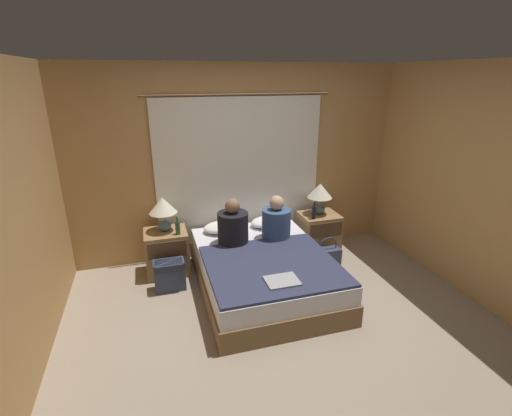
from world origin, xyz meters
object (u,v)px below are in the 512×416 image
(beer_bottle_on_left_stand, at_px, (178,227))
(backpack_on_floor, at_px, (170,273))
(lamp_left, at_px, (163,208))
(laptop_on_bed, at_px, (282,281))
(lamp_right, at_px, (320,193))
(nightstand_right, at_px, (319,233))
(handbag_on_floor, at_px, (327,256))
(pillow_left, at_px, (222,227))
(beer_bottle_on_right_stand, at_px, (314,212))
(bed, at_px, (263,271))
(nightstand_left, at_px, (167,252))
(person_left_in_bed, at_px, (233,226))
(person_right_in_bed, at_px, (276,222))
(pillow_right, at_px, (269,222))

(beer_bottle_on_left_stand, height_order, backpack_on_floor, beer_bottle_on_left_stand)
(lamp_left, xyz_separation_m, backpack_on_floor, (-0.00, -0.45, -0.64))
(laptop_on_bed, bearing_deg, lamp_right, 53.11)
(lamp_right, relative_size, beer_bottle_on_left_stand, 1.93)
(nightstand_right, height_order, backpack_on_floor, nightstand_right)
(backpack_on_floor, bearing_deg, handbag_on_floor, 0.98)
(pillow_left, relative_size, beer_bottle_on_right_stand, 2.06)
(bed, xyz_separation_m, nightstand_left, (-1.03, 0.70, 0.06))
(bed, height_order, person_left_in_bed, person_left_in_bed)
(pillow_left, distance_m, beer_bottle_on_right_stand, 1.22)
(person_right_in_bed, height_order, beer_bottle_on_right_stand, person_right_in_bed)
(pillow_left, distance_m, person_left_in_bed, 0.42)
(laptop_on_bed, bearing_deg, pillow_left, 101.53)
(beer_bottle_on_right_stand, distance_m, handbag_on_floor, 0.60)
(lamp_left, relative_size, laptop_on_bed, 1.34)
(lamp_left, height_order, handbag_on_floor, lamp_left)
(bed, height_order, nightstand_left, nightstand_left)
(pillow_right, bearing_deg, person_left_in_bed, -145.97)
(pillow_right, height_order, beer_bottle_on_left_stand, beer_bottle_on_left_stand)
(lamp_left, distance_m, beer_bottle_on_right_stand, 1.93)
(person_left_in_bed, bearing_deg, lamp_left, 153.88)
(beer_bottle_on_right_stand, bearing_deg, laptop_on_bed, -125.97)
(nightstand_right, relative_size, person_left_in_bed, 0.97)
(person_right_in_bed, height_order, beer_bottle_on_left_stand, person_right_in_bed)
(nightstand_right, relative_size, beer_bottle_on_right_stand, 2.35)
(person_right_in_bed, bearing_deg, pillow_right, 84.97)
(beer_bottle_on_left_stand, bearing_deg, person_left_in_bed, -19.61)
(lamp_left, bearing_deg, backpack_on_floor, -90.58)
(nightstand_left, bearing_deg, bed, -34.33)
(bed, relative_size, lamp_right, 4.53)
(person_right_in_bed, bearing_deg, person_left_in_bed, 180.00)
(bed, height_order, beer_bottle_on_right_stand, beer_bottle_on_right_stand)
(person_right_in_bed, bearing_deg, backpack_on_floor, -176.77)
(lamp_right, relative_size, pillow_left, 0.89)
(person_left_in_bed, height_order, beer_bottle_on_right_stand, person_left_in_bed)
(pillow_right, relative_size, backpack_on_floor, 1.35)
(lamp_right, distance_m, laptop_on_bed, 1.79)
(nightstand_left, distance_m, beer_bottle_on_left_stand, 0.41)
(lamp_left, xyz_separation_m, person_right_in_bed, (1.31, -0.38, -0.18))
(person_right_in_bed, relative_size, laptop_on_bed, 1.73)
(nightstand_right, xyz_separation_m, beer_bottle_on_right_stand, (-0.15, -0.12, 0.37))
(pillow_left, bearing_deg, laptop_on_bed, -78.47)
(pillow_left, height_order, pillow_right, same)
(bed, distance_m, beer_bottle_on_left_stand, 1.14)
(bed, bearing_deg, beer_bottle_on_right_stand, 33.41)
(laptop_on_bed, bearing_deg, person_left_in_bed, 103.09)
(bed, height_order, nightstand_right, nightstand_right)
(pillow_left, xyz_separation_m, beer_bottle_on_left_stand, (-0.57, -0.17, 0.13))
(beer_bottle_on_left_stand, relative_size, backpack_on_floor, 0.62)
(beer_bottle_on_right_stand, height_order, backpack_on_floor, beer_bottle_on_right_stand)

